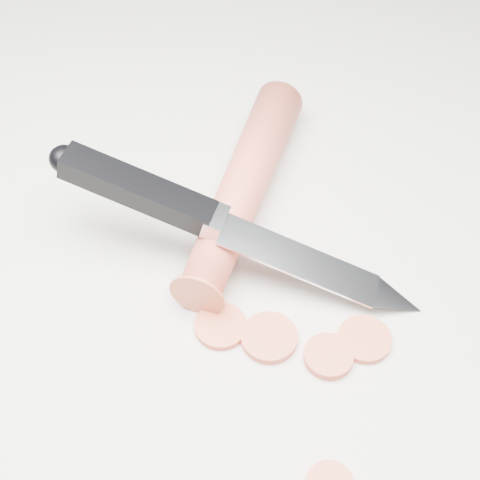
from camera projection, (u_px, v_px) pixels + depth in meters
name	position (u px, v px, depth m)	size (l,w,h in m)	color
ground	(275.00, 317.00, 0.47)	(2.40, 2.40, 0.00)	silver
carrot	(244.00, 185.00, 0.53)	(0.04, 0.04, 0.22)	#D24933
carrot_slice_0	(364.00, 339.00, 0.46)	(0.04, 0.04, 0.01)	#D15533
carrot_slice_1	(269.00, 337.00, 0.46)	(0.04, 0.04, 0.01)	#D15533
carrot_slice_2	(221.00, 326.00, 0.47)	(0.04, 0.04, 0.01)	#D15533
carrot_slice_3	(329.00, 356.00, 0.45)	(0.03, 0.03, 0.01)	#D15533
kitchen_knife	(237.00, 227.00, 0.47)	(0.25, 0.19, 0.08)	silver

